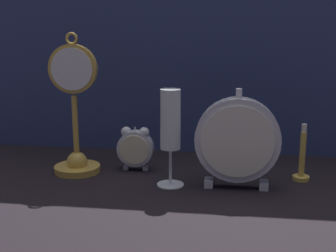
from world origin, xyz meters
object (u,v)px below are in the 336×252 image
(alarm_clock_twin_bell, at_px, (135,146))
(pocket_watch_on_stand, at_px, (75,122))
(mantel_clock_silver, at_px, (237,140))
(champagne_flute, at_px, (170,126))
(brass_candlestick, at_px, (302,162))

(alarm_clock_twin_bell, bearing_deg, pocket_watch_on_stand, -167.03)
(alarm_clock_twin_bell, height_order, mantel_clock_silver, mantel_clock_silver)
(champagne_flute, xyz_separation_m, brass_candlestick, (0.31, 0.08, -0.10))
(pocket_watch_on_stand, xyz_separation_m, champagne_flute, (0.25, -0.07, 0.01))
(pocket_watch_on_stand, relative_size, alarm_clock_twin_bell, 3.07)
(champagne_flute, bearing_deg, brass_candlestick, 14.38)
(alarm_clock_twin_bell, distance_m, champagne_flute, 0.16)
(pocket_watch_on_stand, xyz_separation_m, brass_candlestick, (0.55, 0.01, -0.08))
(alarm_clock_twin_bell, xyz_separation_m, mantel_clock_silver, (0.25, -0.10, 0.05))
(pocket_watch_on_stand, relative_size, mantel_clock_silver, 1.51)
(alarm_clock_twin_bell, relative_size, brass_candlestick, 0.82)
(mantel_clock_silver, bearing_deg, pocket_watch_on_stand, 170.94)
(pocket_watch_on_stand, xyz_separation_m, alarm_clock_twin_bell, (0.14, 0.03, -0.07))
(alarm_clock_twin_bell, bearing_deg, brass_candlestick, -2.93)
(mantel_clock_silver, bearing_deg, champagne_flute, -178.85)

